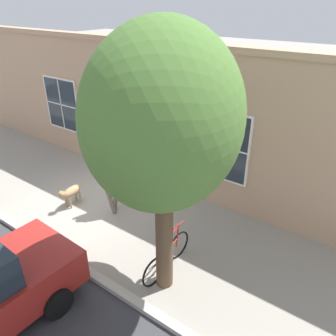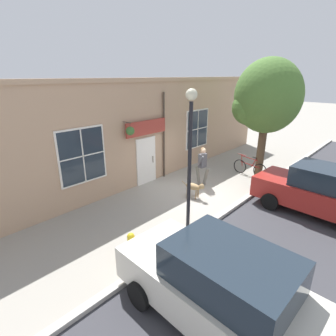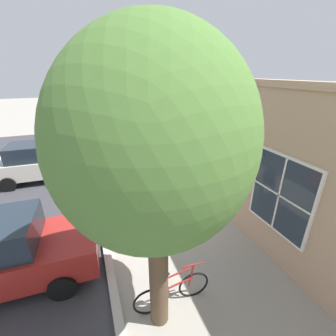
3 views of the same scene
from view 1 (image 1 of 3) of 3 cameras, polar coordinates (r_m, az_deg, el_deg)
ground_plane at (r=10.27m, az=-13.05°, el=-6.21°), size 90.00×90.00×0.00m
storefront_facade at (r=10.78m, az=-5.17°, el=9.62°), size 0.95×18.00×4.55m
pedestrian_walking at (r=9.31m, az=-9.78°, el=-2.02°), size 0.63×0.58×1.74m
dog_on_leash at (r=10.15m, az=-16.64°, el=-4.05°), size 1.07×0.37×0.70m
street_tree_by_curb at (r=5.67m, az=-0.78°, el=7.84°), size 2.97×2.67×5.41m
leaning_bicycle at (r=7.69m, az=-0.17°, el=-15.08°), size 1.74×0.15×1.00m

